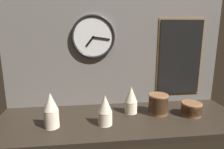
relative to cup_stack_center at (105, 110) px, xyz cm
name	(u,v)px	position (x,y,z in cm)	size (l,w,h in cm)	color
ground_plane	(120,120)	(10.59, 8.51, -11.33)	(160.00, 56.00, 4.00)	black
wall_tiled_back	(115,35)	(10.59, 35.01, 43.17)	(160.00, 3.00, 105.00)	slate
cup_stack_center	(105,110)	(0.00, 0.00, 0.00)	(8.72, 8.72, 18.66)	beige
cup_stack_left	(51,110)	(-31.61, 0.36, 1.32)	(8.72, 8.72, 21.31)	beige
cup_stack_center_right	(131,100)	(19.23, 15.49, 0.00)	(8.72, 8.72, 18.66)	beige
bowl_stack_far_right	(191,109)	(58.60, 6.24, -4.57)	(13.46, 13.46, 8.98)	brown
bowl_stack_right	(158,104)	(37.29, 11.51, -2.15)	(13.46, 13.46, 13.84)	brown
wall_clock	(93,37)	(-5.32, 31.98, 42.05)	(31.11, 2.70, 31.11)	white
menu_board	(180,58)	(60.57, 32.87, 26.06)	(35.56, 1.32, 58.57)	olive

